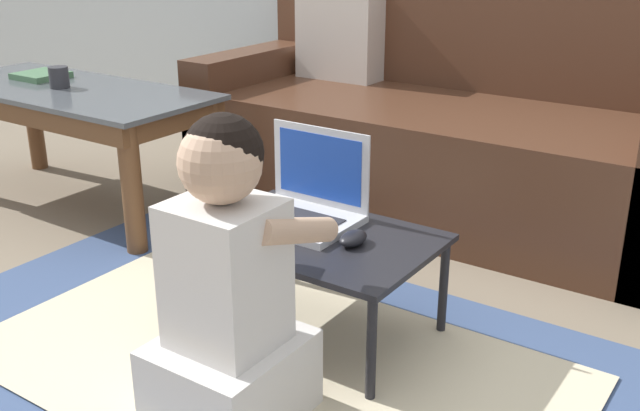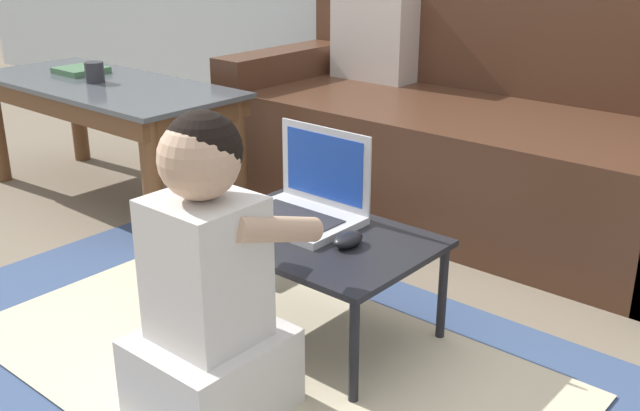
{
  "view_description": "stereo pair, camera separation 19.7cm",
  "coord_description": "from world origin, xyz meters",
  "px_view_note": "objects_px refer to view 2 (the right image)",
  "views": [
    {
      "loc": [
        1.06,
        -1.5,
        1.05
      ],
      "look_at": [
        0.02,
        0.02,
        0.35
      ],
      "focal_mm": 42.0,
      "sensor_mm": 36.0,
      "label": 1
    },
    {
      "loc": [
        1.22,
        -1.38,
        1.05
      ],
      "look_at": [
        0.02,
        0.02,
        0.35
      ],
      "focal_mm": 42.0,
      "sensor_mm": 36.0,
      "label": 2
    }
  ],
  "objects_px": {
    "laptop_desk": "(314,244)",
    "cup_on_table": "(95,72)",
    "laptop": "(304,206)",
    "book_on_table": "(81,70)",
    "computer_mouse": "(348,240)",
    "person_seated": "(209,289)",
    "coffee_table": "(105,101)",
    "couch": "(472,135)"
  },
  "relations": [
    {
      "from": "coffee_table",
      "to": "laptop",
      "type": "bearing_deg",
      "value": -10.42
    },
    {
      "from": "person_seated",
      "to": "cup_on_table",
      "type": "distance_m",
      "value": 1.58
    },
    {
      "from": "coffee_table",
      "to": "laptop",
      "type": "relative_size",
      "value": 3.77
    },
    {
      "from": "couch",
      "to": "person_seated",
      "type": "bearing_deg",
      "value": -81.57
    },
    {
      "from": "laptop_desk",
      "to": "book_on_table",
      "type": "xyz_separation_m",
      "value": [
        -1.56,
        0.34,
        0.22
      ]
    },
    {
      "from": "cup_on_table",
      "to": "book_on_table",
      "type": "relative_size",
      "value": 0.44
    },
    {
      "from": "laptop_desk",
      "to": "cup_on_table",
      "type": "distance_m",
      "value": 1.4
    },
    {
      "from": "coffee_table",
      "to": "computer_mouse",
      "type": "bearing_deg",
      "value": -11.33
    },
    {
      "from": "coffee_table",
      "to": "computer_mouse",
      "type": "xyz_separation_m",
      "value": [
        1.45,
        -0.29,
        -0.09
      ]
    },
    {
      "from": "laptop",
      "to": "computer_mouse",
      "type": "xyz_separation_m",
      "value": [
        0.2,
        -0.06,
        -0.02
      ]
    },
    {
      "from": "coffee_table",
      "to": "person_seated",
      "type": "xyz_separation_m",
      "value": [
        1.39,
        -0.7,
        -0.08
      ]
    },
    {
      "from": "laptop_desk",
      "to": "laptop",
      "type": "distance_m",
      "value": 0.13
    },
    {
      "from": "laptop",
      "to": "person_seated",
      "type": "height_order",
      "value": "person_seated"
    },
    {
      "from": "coffee_table",
      "to": "laptop_desk",
      "type": "relative_size",
      "value": 1.92
    },
    {
      "from": "couch",
      "to": "laptop",
      "type": "bearing_deg",
      "value": -85.72
    },
    {
      "from": "book_on_table",
      "to": "computer_mouse",
      "type": "bearing_deg",
      "value": -11.54
    },
    {
      "from": "couch",
      "to": "book_on_table",
      "type": "bearing_deg",
      "value": -151.33
    },
    {
      "from": "couch",
      "to": "person_seated",
      "type": "xyz_separation_m",
      "value": [
        0.22,
        -1.52,
        0.02
      ]
    },
    {
      "from": "laptop_desk",
      "to": "book_on_table",
      "type": "distance_m",
      "value": 1.61
    },
    {
      "from": "computer_mouse",
      "to": "laptop",
      "type": "bearing_deg",
      "value": 163.18
    },
    {
      "from": "book_on_table",
      "to": "person_seated",
      "type": "bearing_deg",
      "value": -24.95
    },
    {
      "from": "laptop_desk",
      "to": "laptop",
      "type": "relative_size",
      "value": 1.96
    },
    {
      "from": "computer_mouse",
      "to": "person_seated",
      "type": "distance_m",
      "value": 0.42
    },
    {
      "from": "coffee_table",
      "to": "laptop",
      "type": "height_order",
      "value": "laptop"
    },
    {
      "from": "laptop",
      "to": "book_on_table",
      "type": "height_order",
      "value": "laptop"
    },
    {
      "from": "computer_mouse",
      "to": "cup_on_table",
      "type": "xyz_separation_m",
      "value": [
        -1.46,
        0.27,
        0.2
      ]
    },
    {
      "from": "laptop",
      "to": "book_on_table",
      "type": "xyz_separation_m",
      "value": [
        -1.47,
        0.28,
        0.15
      ]
    },
    {
      "from": "couch",
      "to": "computer_mouse",
      "type": "height_order",
      "value": "couch"
    },
    {
      "from": "laptop",
      "to": "computer_mouse",
      "type": "bearing_deg",
      "value": -16.82
    },
    {
      "from": "coffee_table",
      "to": "computer_mouse",
      "type": "distance_m",
      "value": 1.48
    },
    {
      "from": "laptop",
      "to": "book_on_table",
      "type": "distance_m",
      "value": 1.51
    },
    {
      "from": "couch",
      "to": "coffee_table",
      "type": "relative_size",
      "value": 1.61
    },
    {
      "from": "laptop",
      "to": "cup_on_table",
      "type": "xyz_separation_m",
      "value": [
        -1.26,
        0.21,
        0.18
      ]
    },
    {
      "from": "laptop",
      "to": "computer_mouse",
      "type": "distance_m",
      "value": 0.21
    },
    {
      "from": "cup_on_table",
      "to": "computer_mouse",
      "type": "bearing_deg",
      "value": -10.41
    },
    {
      "from": "cup_on_table",
      "to": "couch",
      "type": "bearing_deg",
      "value": 35.21
    },
    {
      "from": "person_seated",
      "to": "coffee_table",
      "type": "bearing_deg",
      "value": 153.24
    },
    {
      "from": "coffee_table",
      "to": "laptop_desk",
      "type": "distance_m",
      "value": 1.37
    },
    {
      "from": "computer_mouse",
      "to": "laptop_desk",
      "type": "bearing_deg",
      "value": 179.54
    },
    {
      "from": "coffee_table",
      "to": "book_on_table",
      "type": "relative_size",
      "value": 6.62
    },
    {
      "from": "laptop_desk",
      "to": "laptop",
      "type": "xyz_separation_m",
      "value": [
        -0.09,
        0.06,
        0.07
      ]
    },
    {
      "from": "couch",
      "to": "cup_on_table",
      "type": "distance_m",
      "value": 1.46
    }
  ]
}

